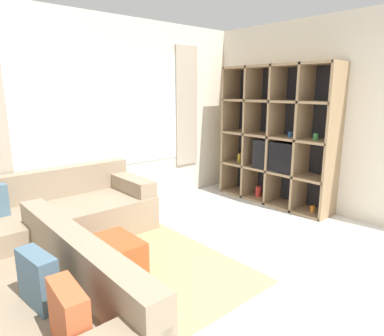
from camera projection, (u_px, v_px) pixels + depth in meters
ground_plane at (320, 323)px, 2.58m from camera, size 16.00×16.00×0.00m
wall_back at (104, 117)px, 4.70m from camera, size 5.83×0.11×2.70m
wall_right at (305, 116)px, 4.99m from camera, size 0.07×4.47×2.70m
area_rug at (81, 286)px, 3.06m from camera, size 2.78×2.24×0.01m
shelving_unit at (277, 137)px, 5.16m from camera, size 0.43×1.86×2.08m
couch_main at (57, 216)px, 3.97m from camera, size 2.15×0.94×0.78m
couch_side at (32, 320)px, 2.17m from camera, size 0.94×1.93×0.78m
ottoman at (105, 261)px, 3.16m from camera, size 0.61×0.54×0.36m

